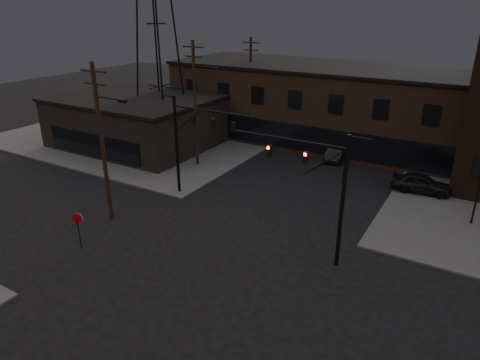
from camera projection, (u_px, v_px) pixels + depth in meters
name	position (u px, v px, depth m)	size (l,w,h in m)	color
ground	(203.00, 270.00, 24.91)	(140.00, 140.00, 0.00)	black
sidewalk_nw	(160.00, 129.00, 52.74)	(30.00, 30.00, 0.15)	#474744
building_row	(353.00, 108.00, 45.65)	(40.00, 12.00, 8.00)	#4D3A29
building_left	(136.00, 122.00, 46.10)	(16.00, 12.00, 5.00)	black
traffic_signal_near	(324.00, 184.00, 24.08)	(7.12, 0.24, 8.00)	black
traffic_signal_far	(189.00, 136.00, 32.52)	(7.12, 0.24, 8.00)	black
stop_sign	(77.00, 222.00, 26.39)	(0.72, 0.33, 2.48)	black
utility_pole_near	(102.00, 140.00, 28.70)	(3.70, 0.28, 11.00)	black
utility_pole_mid	(196.00, 102.00, 38.62)	(3.70, 0.28, 11.50)	black
utility_pole_far	(250.00, 85.00, 48.80)	(2.20, 0.28, 11.00)	black
transmission_tower	(156.00, 24.00, 42.93)	(7.00, 7.00, 25.00)	black
parked_car_lot_a	(421.00, 183.00, 34.50)	(1.84, 4.57, 1.56)	black
car_crossing	(337.00, 151.00, 42.47)	(1.60, 4.58, 1.51)	black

